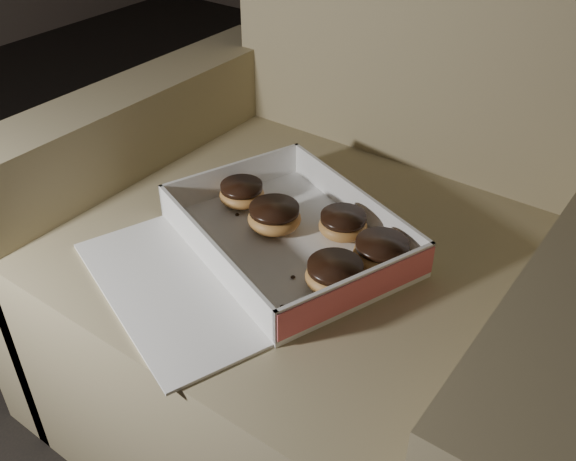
% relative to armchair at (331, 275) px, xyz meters
% --- Properties ---
extents(floor, '(4.50, 4.50, 0.00)m').
position_rel_armchair_xyz_m(floor, '(-0.40, -0.29, -0.31)').
color(floor, black).
rests_on(floor, ground).
extents(armchair, '(0.95, 0.80, 0.99)m').
position_rel_armchair_xyz_m(armchair, '(0.00, 0.00, 0.00)').
color(armchair, '#94835E').
rests_on(armchair, floor).
extents(bakery_box, '(0.49, 0.52, 0.06)m').
position_rel_armchair_xyz_m(bakery_box, '(-0.02, -0.15, 0.14)').
color(bakery_box, white).
rests_on(bakery_box, armchair).
extents(donut_a, '(0.08, 0.08, 0.04)m').
position_rel_armchair_xyz_m(donut_a, '(0.11, -0.17, 0.16)').
color(donut_a, '#BC8E42').
rests_on(donut_a, bakery_box).
extents(donut_b, '(0.08, 0.08, 0.04)m').
position_rel_armchair_xyz_m(donut_b, '(-0.14, -0.08, 0.16)').
color(donut_b, '#BC8E42').
rests_on(donut_b, bakery_box).
extents(donut_c, '(0.09, 0.09, 0.04)m').
position_rel_armchair_xyz_m(donut_c, '(0.14, -0.08, 0.16)').
color(donut_c, '#BC8E42').
rests_on(donut_c, bakery_box).
extents(donut_d, '(0.09, 0.09, 0.04)m').
position_rel_armchair_xyz_m(donut_d, '(-0.05, -0.10, 0.16)').
color(donut_d, '#BC8E42').
rests_on(donut_d, bakery_box).
extents(donut_e, '(0.08, 0.08, 0.04)m').
position_rel_armchair_xyz_m(donut_e, '(0.05, -0.05, 0.16)').
color(donut_e, '#BC8E42').
rests_on(donut_e, bakery_box).
extents(crumb_a, '(0.01, 0.01, 0.00)m').
position_rel_armchair_xyz_m(crumb_a, '(0.07, -0.25, 0.14)').
color(crumb_a, black).
rests_on(crumb_a, bakery_box).
extents(crumb_b, '(0.01, 0.01, 0.00)m').
position_rel_armchair_xyz_m(crumb_b, '(-0.12, -0.11, 0.14)').
color(crumb_b, black).
rests_on(crumb_b, bakery_box).
extents(crumb_c, '(0.01, 0.01, 0.00)m').
position_rel_armchair_xyz_m(crumb_c, '(0.05, -0.19, 0.14)').
color(crumb_c, black).
rests_on(crumb_c, bakery_box).
extents(crumb_d, '(0.01, 0.01, 0.00)m').
position_rel_armchair_xyz_m(crumb_d, '(-0.02, -0.23, 0.14)').
color(crumb_d, black).
rests_on(crumb_d, bakery_box).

